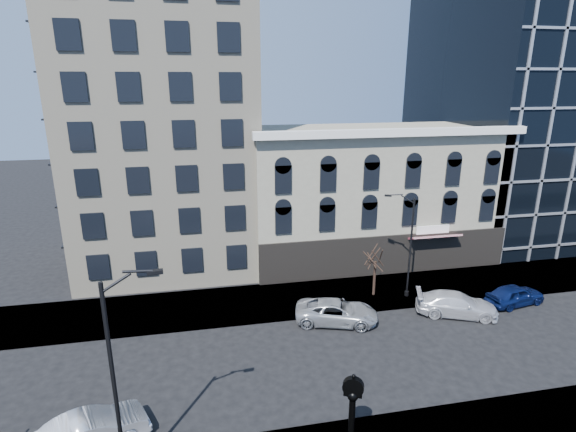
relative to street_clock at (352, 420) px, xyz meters
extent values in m
plane|color=black|center=(-2.58, 7.18, -2.04)|extent=(160.00, 160.00, 0.00)
cube|color=gray|center=(-2.58, 15.18, -1.98)|extent=(160.00, 6.00, 0.12)
cube|color=beige|center=(-8.58, 26.18, 16.96)|extent=(15.00, 15.00, 38.00)
cube|color=gray|center=(9.42, 23.18, 3.96)|extent=(22.00, 10.00, 12.00)
cube|color=white|center=(9.42, 17.98, 10.16)|extent=(22.60, 0.80, 0.60)
cube|color=black|center=(9.42, 18.13, -0.24)|extent=(22.00, 0.30, 3.60)
cube|color=maroon|center=(13.42, 17.58, 1.36)|extent=(4.50, 1.18, 0.55)
cube|color=black|center=(29.42, 28.18, 11.96)|extent=(20.00, 20.00, 28.00)
cylinder|color=black|center=(0.00, 0.00, -0.08)|extent=(0.28, 0.28, 2.54)
sphere|color=black|center=(0.00, 0.00, 1.28)|extent=(0.49, 0.49, 0.49)
cube|color=black|center=(0.00, 0.00, 1.36)|extent=(0.80, 0.51, 0.22)
cylinder|color=black|center=(0.00, 0.00, 1.71)|extent=(0.94, 0.64, 0.91)
cylinder|color=white|center=(0.00, -0.15, 1.71)|extent=(0.71, 0.34, 0.77)
cylinder|color=white|center=(0.00, 0.15, 1.71)|extent=(0.71, 0.34, 0.77)
sphere|color=black|center=(0.00, 0.00, 2.24)|extent=(0.18, 0.18, 0.18)
cylinder|color=black|center=(-9.57, 0.55, 2.64)|extent=(0.17, 0.17, 9.11)
cube|color=black|center=(-7.57, 0.73, 7.35)|extent=(0.60, 0.29, 0.15)
cylinder|color=black|center=(9.36, 13.92, 1.98)|extent=(0.15, 0.15, 7.81)
cylinder|color=black|center=(9.36, 13.92, -1.74)|extent=(0.33, 0.33, 0.36)
cube|color=black|center=(7.73, 14.50, 6.02)|extent=(0.54, 0.36, 0.13)
cylinder|color=#302118|center=(6.92, 14.63, -0.53)|extent=(0.21, 0.21, 2.78)
imported|color=silver|center=(-11.42, 2.95, -1.20)|extent=(5.38, 3.63, 1.68)
imported|color=#A5A8AD|center=(2.90, 11.37, -1.25)|extent=(6.20, 4.16, 1.58)
imported|color=silver|center=(11.62, 10.70, -1.22)|extent=(6.08, 4.18, 1.63)
imported|color=#0C194C|center=(16.75, 11.25, -1.27)|extent=(4.79, 2.55, 1.55)
camera|label=1|loc=(-5.85, -15.16, 14.16)|focal=28.00mm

